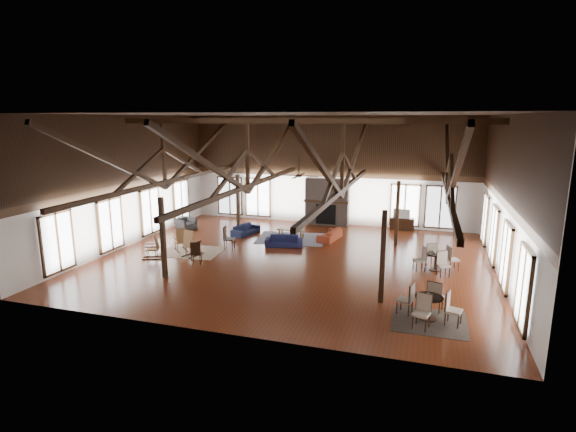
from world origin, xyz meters
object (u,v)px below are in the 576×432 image
(sofa_navy_left, at_px, (246,230))
(cafe_table_near, at_px, (429,304))
(sofa_navy_front, at_px, (284,241))
(tv_console, at_px, (402,224))
(coffee_table, at_px, (291,229))
(cafe_table_far, at_px, (436,259))
(sofa_orange, at_px, (330,235))
(armchair, at_px, (186,224))

(sofa_navy_left, bearing_deg, cafe_table_near, -116.60)
(sofa_navy_front, bearing_deg, tv_console, 32.46)
(sofa_navy_left, bearing_deg, coffee_table, -75.99)
(tv_console, bearing_deg, cafe_table_far, -75.68)
(sofa_orange, bearing_deg, tv_console, 143.82)
(sofa_orange, bearing_deg, cafe_table_far, 66.15)
(armchair, relative_size, cafe_table_near, 0.50)
(cafe_table_far, bearing_deg, sofa_navy_front, 167.61)
(tv_console, bearing_deg, sofa_orange, -135.68)
(cafe_table_near, bearing_deg, armchair, 148.48)
(cafe_table_near, relative_size, tv_console, 1.54)
(sofa_orange, distance_m, cafe_table_near, 9.19)
(armchair, height_order, cafe_table_far, cafe_table_far)
(sofa_navy_left, height_order, cafe_table_far, cafe_table_far)
(armchair, xyz_separation_m, cafe_table_near, (12.43, -7.62, 0.18))
(tv_console, bearing_deg, coffee_table, -146.31)
(cafe_table_far, bearing_deg, sofa_navy_left, 162.16)
(coffee_table, bearing_deg, armchair, 177.14)
(sofa_orange, relative_size, cafe_table_far, 0.98)
(cafe_table_near, bearing_deg, sofa_navy_front, 136.29)
(coffee_table, xyz_separation_m, tv_console, (5.18, 3.45, -0.13))
(sofa_orange, relative_size, tv_console, 1.43)
(sofa_orange, bearing_deg, sofa_navy_left, -77.13)
(sofa_orange, relative_size, armchair, 1.85)
(cafe_table_far, height_order, tv_console, cafe_table_far)
(sofa_navy_left, relative_size, cafe_table_near, 0.88)
(sofa_navy_left, height_order, sofa_orange, sofa_orange)
(coffee_table, height_order, cafe_table_near, cafe_table_near)
(sofa_navy_front, bearing_deg, coffee_table, 81.61)
(sofa_navy_front, relative_size, tv_console, 1.37)
(sofa_navy_left, height_order, armchair, armchair)
(coffee_table, relative_size, cafe_table_far, 0.74)
(coffee_table, bearing_deg, tv_console, 30.28)
(sofa_orange, distance_m, tv_console, 4.58)
(sofa_navy_front, bearing_deg, cafe_table_far, -24.23)
(armchair, bearing_deg, sofa_navy_left, -71.87)
(sofa_navy_left, distance_m, cafe_table_far, 9.74)
(sofa_orange, xyz_separation_m, armchair, (-7.79, -0.31, 0.05))
(tv_console, bearing_deg, armchair, -162.40)
(sofa_navy_front, xyz_separation_m, cafe_table_near, (6.45, -6.17, 0.24))
(armchair, bearing_deg, sofa_navy_front, -86.40)
(coffee_table, height_order, tv_console, tv_console)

